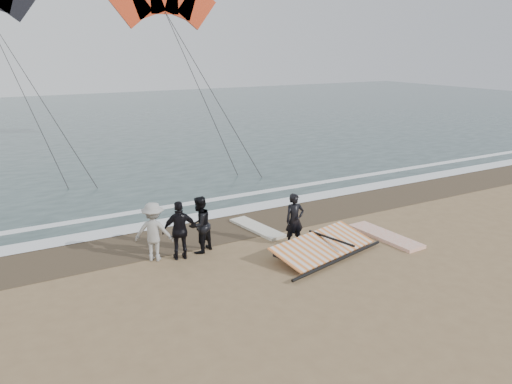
# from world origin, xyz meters

# --- Properties ---
(ground) EXTENTS (120.00, 120.00, 0.00)m
(ground) POSITION_xyz_m (0.00, 0.00, 0.00)
(ground) COLOR #8C704C
(ground) RESTS_ON ground
(sea) EXTENTS (120.00, 54.00, 0.02)m
(sea) POSITION_xyz_m (0.00, 33.00, 0.01)
(sea) COLOR #233838
(sea) RESTS_ON ground
(wet_sand) EXTENTS (120.00, 2.80, 0.01)m
(wet_sand) POSITION_xyz_m (0.00, 4.50, 0.01)
(wet_sand) COLOR #4C3D2B
(wet_sand) RESTS_ON ground
(foam_near) EXTENTS (120.00, 0.90, 0.01)m
(foam_near) POSITION_xyz_m (0.00, 5.90, 0.03)
(foam_near) COLOR white
(foam_near) RESTS_ON sea
(foam_far) EXTENTS (120.00, 0.45, 0.01)m
(foam_far) POSITION_xyz_m (0.00, 7.60, 0.03)
(foam_far) COLOR white
(foam_far) RESTS_ON sea
(man_main) EXTENTS (0.67, 0.49, 1.70)m
(man_main) POSITION_xyz_m (0.67, 1.92, 0.85)
(man_main) COLOR black
(man_main) RESTS_ON ground
(board_white) EXTENTS (0.89, 2.75, 0.11)m
(board_white) POSITION_xyz_m (3.67, 1.00, 0.05)
(board_white) COLOR white
(board_white) RESTS_ON ground
(board_cream) EXTENTS (0.95, 2.47, 0.10)m
(board_cream) POSITION_xyz_m (0.37, 3.76, 0.05)
(board_cream) COLOR silver
(board_cream) RESTS_ON ground
(trio_cluster) EXTENTS (2.59, 1.20, 1.78)m
(trio_cluster) POSITION_xyz_m (-2.88, 2.92, 0.88)
(trio_cluster) COLOR black
(trio_cluster) RESTS_ON ground
(sail_rig) EXTENTS (3.90, 2.44, 0.49)m
(sail_rig) POSITION_xyz_m (0.98, 1.05, 0.19)
(sail_rig) COLOR black
(sail_rig) RESTS_ON ground
(kite_red) EXTENTS (7.09, 4.55, 12.01)m
(kite_red) POSITION_xyz_m (2.74, 18.52, 8.30)
(kite_red) COLOR red
(kite_red) RESTS_ON ground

